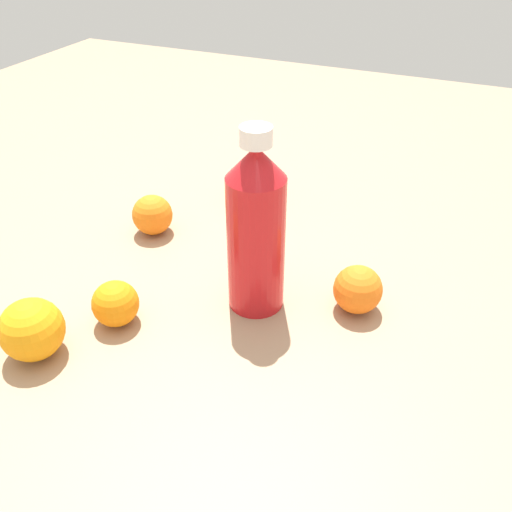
# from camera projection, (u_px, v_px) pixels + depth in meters

# --- Properties ---
(ground_plane) EXTENTS (2.40, 2.40, 0.00)m
(ground_plane) POSITION_uv_depth(u_px,v_px,m) (245.00, 304.00, 0.78)
(ground_plane) COLOR #9E7F60
(water_bottle) EXTENTS (0.08, 0.08, 0.26)m
(water_bottle) POSITION_uv_depth(u_px,v_px,m) (256.00, 229.00, 0.71)
(water_bottle) COLOR red
(water_bottle) RESTS_ON ground_plane
(orange_0) EXTENTS (0.07, 0.07, 0.07)m
(orange_0) POSITION_uv_depth(u_px,v_px,m) (152.00, 215.00, 0.92)
(orange_0) COLOR orange
(orange_0) RESTS_ON ground_plane
(orange_1) EXTENTS (0.07, 0.07, 0.07)m
(orange_1) POSITION_uv_depth(u_px,v_px,m) (252.00, 184.00, 1.01)
(orange_1) COLOR orange
(orange_1) RESTS_ON ground_plane
(orange_2) EXTENTS (0.08, 0.08, 0.08)m
(orange_2) POSITION_uv_depth(u_px,v_px,m) (32.00, 329.00, 0.68)
(orange_2) COLOR orange
(orange_2) RESTS_ON ground_plane
(orange_3) EXTENTS (0.07, 0.07, 0.07)m
(orange_3) POSITION_uv_depth(u_px,v_px,m) (358.00, 289.00, 0.75)
(orange_3) COLOR orange
(orange_3) RESTS_ON ground_plane
(orange_4) EXTENTS (0.06, 0.06, 0.06)m
(orange_4) POSITION_uv_depth(u_px,v_px,m) (115.00, 304.00, 0.73)
(orange_4) COLOR orange
(orange_4) RESTS_ON ground_plane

